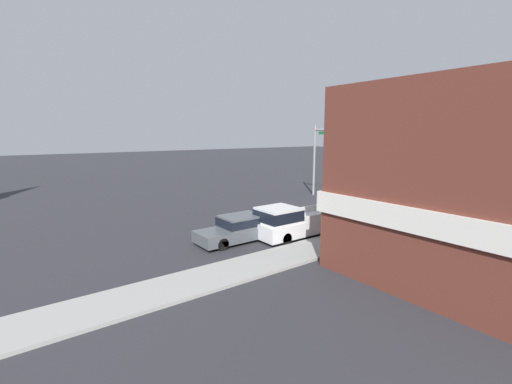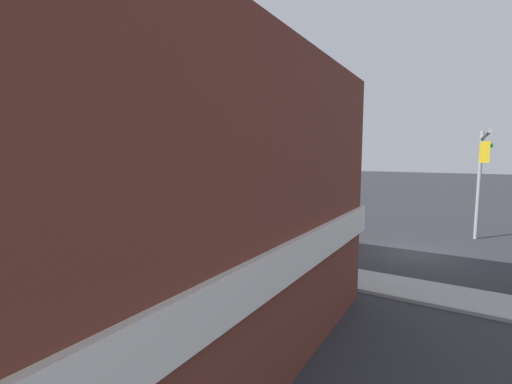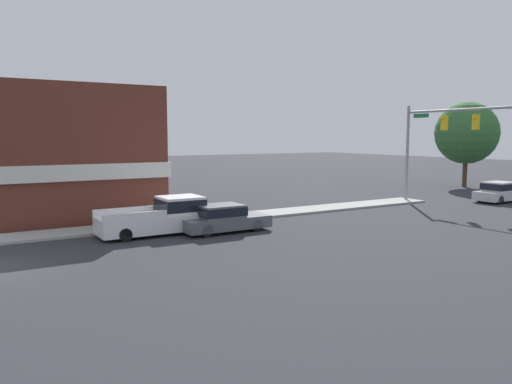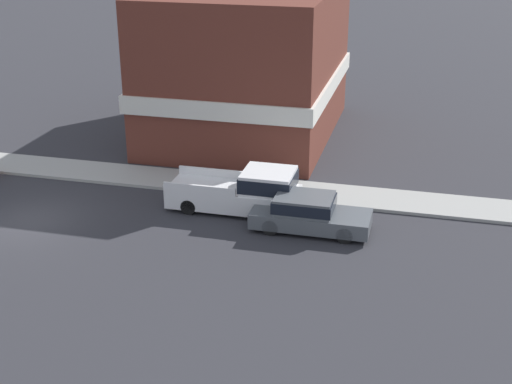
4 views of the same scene
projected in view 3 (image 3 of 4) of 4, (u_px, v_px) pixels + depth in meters
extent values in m
cylinder|color=gray|center=(407.00, 154.00, 38.64)|extent=(0.22, 0.22, 7.35)
cylinder|color=gray|center=(458.00, 110.00, 34.58)|extent=(8.73, 0.18, 0.18)
cube|color=gold|center=(444.00, 123.00, 35.58)|extent=(0.36, 0.36, 1.05)
sphere|color=yellow|center=(443.00, 118.00, 35.44)|extent=(0.22, 0.22, 0.22)
cube|color=gold|center=(476.00, 122.00, 33.44)|extent=(0.36, 0.36, 1.05)
sphere|color=yellow|center=(474.00, 117.00, 33.31)|extent=(0.22, 0.22, 0.22)
cube|color=#196B38|center=(421.00, 116.00, 37.30)|extent=(1.40, 0.04, 0.30)
cylinder|color=black|center=(241.00, 221.00, 27.88)|extent=(0.22, 0.66, 0.66)
cylinder|color=black|center=(257.00, 225.00, 26.46)|extent=(0.22, 0.66, 0.66)
cylinder|color=black|center=(193.00, 226.00, 26.36)|extent=(0.22, 0.66, 0.66)
cylinder|color=black|center=(207.00, 231.00, 24.94)|extent=(0.22, 0.66, 0.66)
cube|color=#51565B|center=(225.00, 222.00, 26.39)|extent=(1.90, 4.75, 0.63)
cube|color=#51565B|center=(220.00, 211.00, 26.17)|extent=(1.75, 2.28, 0.66)
cube|color=black|center=(220.00, 211.00, 26.17)|extent=(1.77, 2.37, 0.46)
cylinder|color=black|center=(501.00, 195.00, 39.82)|extent=(0.22, 0.66, 0.66)
cylinder|color=black|center=(480.00, 198.00, 38.43)|extent=(0.22, 0.66, 0.66)
cylinder|color=black|center=(500.00, 200.00, 36.99)|extent=(0.22, 0.66, 0.66)
cube|color=silver|center=(500.00, 195.00, 38.39)|extent=(1.91, 4.36, 0.67)
cube|color=silver|center=(499.00, 186.00, 38.17)|extent=(1.75, 2.09, 0.71)
cube|color=black|center=(499.00, 186.00, 38.17)|extent=(1.77, 2.17, 0.49)
cylinder|color=black|center=(177.00, 223.00, 27.26)|extent=(0.22, 0.66, 0.66)
cylinder|color=black|center=(191.00, 228.00, 25.68)|extent=(0.22, 0.66, 0.66)
cylinder|color=black|center=(114.00, 229.00, 25.48)|extent=(0.22, 0.66, 0.66)
cylinder|color=black|center=(125.00, 235.00, 23.90)|extent=(0.22, 0.66, 0.66)
cube|color=white|center=(153.00, 223.00, 25.55)|extent=(2.08, 5.55, 0.85)
cube|color=white|center=(180.00, 204.00, 26.24)|extent=(1.97, 2.11, 0.87)
cube|color=black|center=(180.00, 204.00, 26.24)|extent=(1.99, 2.19, 0.61)
cube|color=white|center=(124.00, 211.00, 25.69)|extent=(0.12, 3.14, 0.35)
cube|color=white|center=(136.00, 216.00, 24.03)|extent=(0.12, 3.14, 0.35)
cube|color=brown|center=(67.00, 152.00, 32.94)|extent=(12.60, 9.24, 7.99)
cube|color=silver|center=(67.00, 166.00, 33.05)|extent=(12.90, 9.54, 0.90)
cylinder|color=#4C3823|center=(465.00, 174.00, 49.65)|extent=(0.44, 0.44, 2.61)
sphere|color=#336633|center=(467.00, 133.00, 49.20)|extent=(6.09, 6.09, 6.09)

